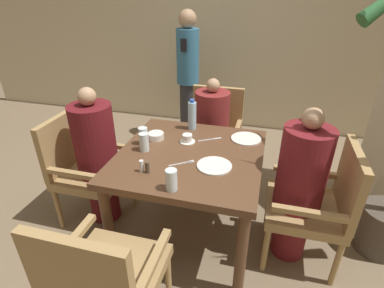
# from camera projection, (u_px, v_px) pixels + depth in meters

# --- Properties ---
(ground_plane) EXTENTS (16.00, 16.00, 0.00)m
(ground_plane) POSITION_uv_depth(u_px,v_px,m) (190.00, 231.00, 2.47)
(ground_plane) COLOR #7A664C
(wall_back) EXTENTS (8.00, 0.06, 2.80)m
(wall_back) POSITION_uv_depth(u_px,v_px,m) (238.00, 21.00, 3.74)
(wall_back) COLOR beige
(wall_back) RESTS_ON ground_plane
(dining_table) EXTENTS (1.01, 1.03, 0.74)m
(dining_table) POSITION_uv_depth(u_px,v_px,m) (190.00, 166.00, 2.17)
(dining_table) COLOR brown
(dining_table) RESTS_ON ground_plane
(chair_left_side) EXTENTS (0.52, 0.52, 0.91)m
(chair_left_side) POSITION_uv_depth(u_px,v_px,m) (84.00, 165.00, 2.44)
(chair_left_side) COLOR #A88451
(chair_left_side) RESTS_ON ground_plane
(diner_in_left_chair) EXTENTS (0.32, 0.32, 1.16)m
(diner_in_left_chair) POSITION_uv_depth(u_px,v_px,m) (97.00, 157.00, 2.37)
(diner_in_left_chair) COLOR #5B1419
(diner_in_left_chair) RESTS_ON ground_plane
(chair_far_side) EXTENTS (0.52, 0.52, 0.91)m
(chair_far_side) POSITION_uv_depth(u_px,v_px,m) (214.00, 131.00, 3.02)
(chair_far_side) COLOR #A88451
(chair_far_side) RESTS_ON ground_plane
(diner_in_far_chair) EXTENTS (0.32, 0.32, 1.07)m
(diner_in_far_chair) POSITION_uv_depth(u_px,v_px,m) (212.00, 132.00, 2.87)
(diner_in_far_chair) COLOR maroon
(diner_in_far_chair) RESTS_ON ground_plane
(chair_right_side) EXTENTS (0.52, 0.52, 0.91)m
(chair_right_side) POSITION_uv_depth(u_px,v_px,m) (318.00, 201.00, 2.03)
(chair_right_side) COLOR #A88451
(chair_right_side) RESTS_ON ground_plane
(diner_in_right_chair) EXTENTS (0.32, 0.32, 1.16)m
(diner_in_right_chair) POSITION_uv_depth(u_px,v_px,m) (299.00, 186.00, 2.02)
(diner_in_right_chair) COLOR maroon
(diner_in_right_chair) RESTS_ON ground_plane
(chair_near_corner) EXTENTS (0.52, 0.52, 0.91)m
(chair_near_corner) POSITION_uv_depth(u_px,v_px,m) (103.00, 277.00, 1.50)
(chair_near_corner) COLOR #A88451
(chair_near_corner) RESTS_ON ground_plane
(standing_host) EXTENTS (0.27, 0.30, 1.57)m
(standing_host) POSITION_uv_depth(u_px,v_px,m) (188.00, 74.00, 3.62)
(standing_host) COLOR #2D2D33
(standing_host) RESTS_ON ground_plane
(plate_main_left) EXTENTS (0.23, 0.23, 0.01)m
(plate_main_left) POSITION_uv_depth(u_px,v_px,m) (246.00, 139.00, 2.31)
(plate_main_left) COLOR white
(plate_main_left) RESTS_ON dining_table
(plate_main_right) EXTENTS (0.23, 0.23, 0.01)m
(plate_main_right) POSITION_uv_depth(u_px,v_px,m) (214.00, 166.00, 1.97)
(plate_main_right) COLOR white
(plate_main_right) RESTS_ON dining_table
(teacup_with_saucer) EXTENTS (0.12, 0.12, 0.06)m
(teacup_with_saucer) POSITION_uv_depth(u_px,v_px,m) (187.00, 139.00, 2.27)
(teacup_with_saucer) COLOR white
(teacup_with_saucer) RESTS_ON dining_table
(bowl_small) EXTENTS (0.12, 0.12, 0.05)m
(bowl_small) POSITION_uv_depth(u_px,v_px,m) (156.00, 136.00, 2.32)
(bowl_small) COLOR white
(bowl_small) RESTS_ON dining_table
(water_bottle) EXTENTS (0.07, 0.07, 0.26)m
(water_bottle) POSITION_uv_depth(u_px,v_px,m) (192.00, 115.00, 2.44)
(water_bottle) COLOR #A3C6DB
(water_bottle) RESTS_ON dining_table
(glass_tall_near) EXTENTS (0.07, 0.07, 0.13)m
(glass_tall_near) POSITION_uv_depth(u_px,v_px,m) (171.00, 180.00, 1.72)
(glass_tall_near) COLOR silver
(glass_tall_near) RESTS_ON dining_table
(glass_tall_mid) EXTENTS (0.07, 0.07, 0.13)m
(glass_tall_mid) POSITION_uv_depth(u_px,v_px,m) (143.00, 136.00, 2.22)
(glass_tall_mid) COLOR silver
(glass_tall_mid) RESTS_ON dining_table
(glass_tall_far) EXTENTS (0.07, 0.07, 0.13)m
(glass_tall_far) POSITION_uv_depth(u_px,v_px,m) (144.00, 142.00, 2.13)
(glass_tall_far) COLOR silver
(glass_tall_far) RESTS_ON dining_table
(salt_shaker) EXTENTS (0.03, 0.03, 0.08)m
(salt_shaker) POSITION_uv_depth(u_px,v_px,m) (142.00, 166.00, 1.90)
(salt_shaker) COLOR white
(salt_shaker) RESTS_ON dining_table
(pepper_shaker) EXTENTS (0.03, 0.03, 0.08)m
(pepper_shaker) POSITION_uv_depth(u_px,v_px,m) (147.00, 167.00, 1.89)
(pepper_shaker) COLOR #4C3D2D
(pepper_shaker) RESTS_ON dining_table
(fork_beside_plate) EXTENTS (0.15, 0.12, 0.00)m
(fork_beside_plate) POSITION_uv_depth(u_px,v_px,m) (184.00, 163.00, 2.01)
(fork_beside_plate) COLOR silver
(fork_beside_plate) RESTS_ON dining_table
(knife_beside_plate) EXTENTS (0.17, 0.11, 0.00)m
(knife_beside_plate) POSITION_uv_depth(u_px,v_px,m) (211.00, 139.00, 2.31)
(knife_beside_plate) COLOR silver
(knife_beside_plate) RESTS_ON dining_table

